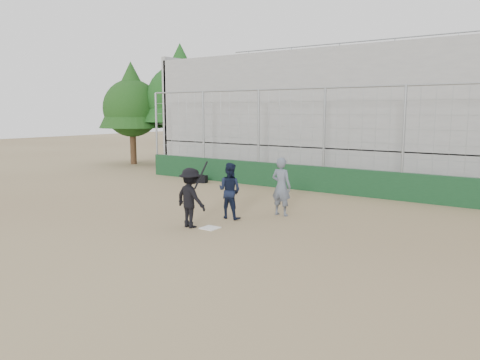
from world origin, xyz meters
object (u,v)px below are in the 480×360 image
Objects in this scene: equipment_bag at (199,179)px; catcher_crouched at (230,200)px; batter_at_plate at (191,198)px; umpire at (281,190)px.

catcher_crouched is at bearing -42.50° from equipment_bag.
batter_at_plate is at bearing -99.32° from catcher_crouched.
umpire reaches higher than equipment_bag.
umpire is at bearing 64.68° from batter_at_plate.
catcher_crouched is at bearing 80.68° from batter_at_plate.
umpire is at bearing -29.79° from equipment_bag.
umpire is at bearing 50.04° from catcher_crouched.
batter_at_plate is 1.13× the size of umpire.
equipment_bag is (-5.04, 6.28, -0.65)m from batter_at_plate.
batter_at_plate is at bearing -51.26° from equipment_bag.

